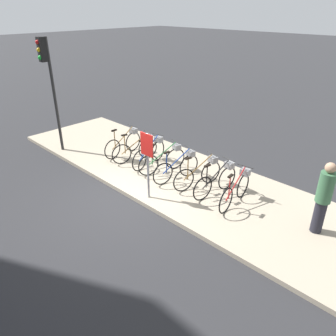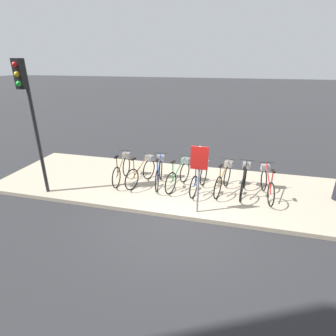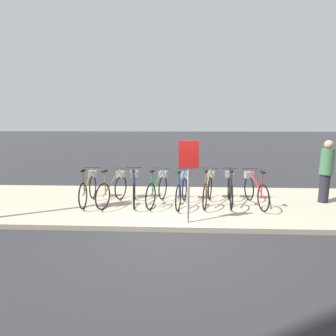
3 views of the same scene
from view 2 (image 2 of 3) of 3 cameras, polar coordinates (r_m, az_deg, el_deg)
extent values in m
plane|color=#2D2D30|center=(7.12, 2.31, -11.09)|extent=(120.00, 120.00, 0.00)
cube|color=#B7A88E|center=(8.62, 4.82, -4.31)|extent=(12.85, 3.59, 0.12)
torus|color=black|center=(8.50, -11.17, -2.03)|extent=(0.07, 0.70, 0.70)
torus|color=black|center=(9.32, -9.04, 0.35)|extent=(0.07, 0.70, 0.70)
cylinder|color=olive|center=(8.80, -10.18, 0.89)|extent=(0.09, 0.97, 0.59)
cylinder|color=olive|center=(8.49, -11.01, 0.25)|extent=(0.03, 0.03, 0.63)
cube|color=black|center=(8.37, -11.17, 2.37)|extent=(0.08, 0.20, 0.04)
cylinder|color=#262626|center=(9.12, -9.26, 3.79)|extent=(0.46, 0.05, 0.02)
cube|color=gray|center=(9.22, -9.08, 2.75)|extent=(0.25, 0.21, 0.18)
torus|color=black|center=(8.27, -7.88, -2.51)|extent=(0.23, 0.68, 0.70)
torus|color=black|center=(8.98, -4.17, -0.30)|extent=(0.23, 0.68, 0.70)
cylinder|color=olive|center=(8.51, -6.02, 0.37)|extent=(0.30, 0.94, 0.59)
cylinder|color=olive|center=(8.24, -7.44, -0.21)|extent=(0.04, 0.04, 0.63)
cube|color=black|center=(8.12, -7.56, 1.97)|extent=(0.12, 0.21, 0.04)
cylinder|color=#262626|center=(8.76, -4.28, 3.26)|extent=(0.45, 0.15, 0.02)
cube|color=gray|center=(8.87, -4.06, 2.17)|extent=(0.29, 0.26, 0.18)
torus|color=black|center=(8.09, -2.42, -2.89)|extent=(0.14, 0.69, 0.70)
torus|color=black|center=(8.96, -1.60, -0.29)|extent=(0.14, 0.69, 0.70)
cylinder|color=navy|center=(8.42, -2.02, 0.22)|extent=(0.18, 0.97, 0.59)
cylinder|color=navy|center=(8.09, -2.33, -0.49)|extent=(0.04, 0.04, 0.63)
cube|color=black|center=(7.96, -2.37, 1.72)|extent=(0.10, 0.21, 0.04)
cylinder|color=#262626|center=(8.75, -1.65, 3.28)|extent=(0.46, 0.09, 0.02)
cube|color=gray|center=(8.86, -1.59, 2.20)|extent=(0.27, 0.23, 0.18)
torus|color=black|center=(7.97, 0.59, -3.30)|extent=(0.22, 0.68, 0.70)
torus|color=black|center=(8.74, 3.66, -0.93)|extent=(0.22, 0.68, 0.70)
cylinder|color=#267238|center=(8.24, 2.22, -0.29)|extent=(0.29, 0.95, 0.59)
cylinder|color=#267238|center=(7.94, 1.06, -0.91)|extent=(0.04, 0.04, 0.63)
cube|color=black|center=(7.82, 1.08, 1.34)|extent=(0.12, 0.21, 0.04)
cylinder|color=#262626|center=(8.52, 3.76, 2.72)|extent=(0.45, 0.15, 0.02)
cube|color=gray|center=(8.63, 3.87, 1.59)|extent=(0.29, 0.26, 0.18)
torus|color=black|center=(7.77, 5.60, -4.14)|extent=(0.17, 0.69, 0.70)
torus|color=black|center=(8.59, 7.76, -1.52)|extent=(0.17, 0.69, 0.70)
cylinder|color=navy|center=(8.06, 6.82, -0.96)|extent=(0.21, 0.96, 0.59)
cylinder|color=navy|center=(7.75, 6.01, -1.66)|extent=(0.04, 0.04, 0.63)
cube|color=black|center=(7.62, 6.11, 0.63)|extent=(0.11, 0.21, 0.04)
cylinder|color=#262626|center=(8.37, 7.96, 2.17)|extent=(0.46, 0.11, 0.02)
cube|color=gray|center=(8.49, 8.00, 1.04)|extent=(0.27, 0.24, 0.18)
torus|color=black|center=(7.83, 10.76, -4.22)|extent=(0.20, 0.68, 0.70)
torus|color=black|center=(8.67, 12.75, -1.68)|extent=(0.20, 0.68, 0.70)
cylinder|color=olive|center=(8.13, 11.97, -1.10)|extent=(0.27, 0.95, 0.59)
cylinder|color=olive|center=(7.81, 11.23, -1.78)|extent=(0.04, 0.04, 0.63)
cube|color=black|center=(7.68, 11.42, 0.49)|extent=(0.12, 0.21, 0.04)
cylinder|color=#262626|center=(8.45, 13.09, 1.98)|extent=(0.45, 0.14, 0.02)
cube|color=gray|center=(8.56, 13.07, 0.86)|extent=(0.28, 0.25, 0.18)
torus|color=black|center=(7.84, 15.71, -4.68)|extent=(0.12, 0.70, 0.70)
torus|color=black|center=(8.71, 16.42, -1.96)|extent=(0.12, 0.70, 0.70)
cylinder|color=black|center=(8.16, 16.29, -1.47)|extent=(0.15, 0.97, 0.59)
cylinder|color=black|center=(7.83, 16.05, -2.21)|extent=(0.04, 0.04, 0.63)
cube|color=black|center=(7.70, 16.32, 0.04)|extent=(0.09, 0.21, 0.04)
cylinder|color=#262626|center=(8.49, 16.85, 1.68)|extent=(0.46, 0.08, 0.02)
cube|color=gray|center=(8.60, 16.74, 0.57)|extent=(0.26, 0.23, 0.18)
torus|color=black|center=(7.87, 21.49, -5.36)|extent=(0.12, 0.70, 0.70)
torus|color=black|center=(8.70, 20.13, -2.45)|extent=(0.12, 0.70, 0.70)
cylinder|color=red|center=(8.17, 21.04, -2.07)|extent=(0.15, 0.97, 0.59)
cylinder|color=red|center=(7.85, 21.61, -2.89)|extent=(0.04, 0.04, 0.63)
cube|color=black|center=(7.72, 21.95, -0.65)|extent=(0.09, 0.21, 0.04)
cylinder|color=#262626|center=(8.48, 20.65, 1.17)|extent=(0.46, 0.08, 0.02)
cube|color=gray|center=(8.60, 20.41, 0.08)|extent=(0.26, 0.23, 0.18)
cylinder|color=#2D2D2D|center=(8.44, -26.74, 7.17)|extent=(0.10, 0.10, 3.86)
cube|color=black|center=(8.10, -29.55, 17.40)|extent=(0.24, 0.20, 0.75)
sphere|color=red|center=(8.02, -30.37, 18.86)|extent=(0.14, 0.14, 0.14)
sphere|color=gold|center=(8.03, -30.04, 17.25)|extent=(0.14, 0.14, 0.14)
sphere|color=green|center=(8.04, -29.71, 15.64)|extent=(0.14, 0.14, 0.14)
cylinder|color=#99999E|center=(6.80, 6.62, -2.77)|extent=(0.06, 0.06, 1.86)
cube|color=red|center=(6.54, 6.84, 2.15)|extent=(0.44, 0.03, 0.60)
camera|label=1|loc=(5.20, 97.01, 8.25)|focal=35.00mm
camera|label=3|loc=(1.87, -33.92, -39.12)|focal=28.00mm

